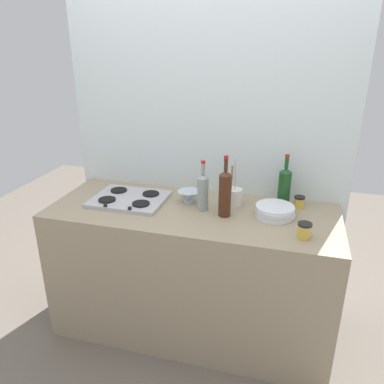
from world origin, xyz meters
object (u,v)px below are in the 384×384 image
at_px(stovetop_hob, 129,199).
at_px(plate_stack, 275,211).
at_px(wine_bottle_mid_left, 203,191).
at_px(condiment_jar_front, 299,202).
at_px(mixing_bowl, 189,196).
at_px(condiment_jar_rear, 304,230).
at_px(wine_bottle_mid_right, 284,186).
at_px(wine_bottle_leftmost, 225,193).
at_px(utensil_crock, 234,196).

distance_m(stovetop_hob, plate_stack, 0.94).
bearing_deg(wine_bottle_mid_left, stovetop_hob, 179.31).
bearing_deg(plate_stack, stovetop_hob, -179.18).
bearing_deg(condiment_jar_front, plate_stack, -127.85).
bearing_deg(mixing_bowl, condiment_jar_rear, -22.24).
bearing_deg(wine_bottle_mid_right, wine_bottle_leftmost, -141.63).
height_order(plate_stack, wine_bottle_leftmost, wine_bottle_leftmost).
xyz_separation_m(stovetop_hob, condiment_jar_rear, (1.11, -0.21, 0.03)).
xyz_separation_m(wine_bottle_mid_right, condiment_jar_front, (0.10, -0.02, -0.09)).
distance_m(stovetop_hob, mixing_bowl, 0.39).
bearing_deg(wine_bottle_leftmost, plate_stack, 12.75).
height_order(mixing_bowl, utensil_crock, utensil_crock).
distance_m(plate_stack, wine_bottle_mid_left, 0.45).
distance_m(stovetop_hob, wine_bottle_mid_left, 0.51).
bearing_deg(condiment_jar_rear, plate_stack, 126.86).
relative_size(wine_bottle_mid_right, condiment_jar_rear, 3.86).
xyz_separation_m(wine_bottle_mid_left, utensil_crock, (0.17, 0.13, -0.06)).
bearing_deg(mixing_bowl, stovetop_hob, -167.69).
distance_m(wine_bottle_mid_right, condiment_jar_front, 0.14).
xyz_separation_m(wine_bottle_leftmost, condiment_jar_rear, (0.46, -0.16, -0.10)).
bearing_deg(wine_bottle_mid_right, plate_stack, -100.85).
xyz_separation_m(utensil_crock, condiment_jar_rear, (0.44, -0.33, -0.02)).
bearing_deg(wine_bottle_leftmost, condiment_jar_rear, -18.94).
height_order(stovetop_hob, condiment_jar_rear, condiment_jar_rear).
xyz_separation_m(stovetop_hob, condiment_jar_front, (1.08, 0.19, 0.02)).
relative_size(stovetop_hob, wine_bottle_mid_left, 1.47).
bearing_deg(plate_stack, wine_bottle_mid_right, 79.15).
xyz_separation_m(wine_bottle_leftmost, utensil_crock, (0.03, 0.17, -0.09)).
bearing_deg(condiment_jar_rear, wine_bottle_mid_right, 107.32).
relative_size(plate_stack, condiment_jar_front, 3.19).
xyz_separation_m(wine_bottle_mid_left, mixing_bowl, (-0.11, 0.09, -0.08)).
bearing_deg(condiment_jar_front, stovetop_hob, -169.94).
xyz_separation_m(stovetop_hob, wine_bottle_mid_left, (0.50, -0.01, 0.11)).
height_order(wine_bottle_mid_right, condiment_jar_rear, wine_bottle_mid_right).
height_order(wine_bottle_leftmost, mixing_bowl, wine_bottle_leftmost).
bearing_deg(wine_bottle_mid_left, wine_bottle_leftmost, -17.85).
height_order(stovetop_hob, wine_bottle_mid_left, wine_bottle_mid_left).
height_order(wine_bottle_mid_left, utensil_crock, wine_bottle_mid_left).
relative_size(wine_bottle_leftmost, wine_bottle_mid_left, 1.18).
bearing_deg(wine_bottle_mid_right, condiment_jar_rear, -72.68).
height_order(wine_bottle_mid_right, utensil_crock, wine_bottle_mid_right).
height_order(wine_bottle_leftmost, wine_bottle_mid_right, wine_bottle_leftmost).
distance_m(plate_stack, utensil_crock, 0.29).
bearing_deg(mixing_bowl, utensil_crock, 7.19).
bearing_deg(condiment_jar_rear, utensil_crock, 142.62).
xyz_separation_m(wine_bottle_mid_right, mixing_bowl, (-0.59, -0.13, -0.09)).
bearing_deg(utensil_crock, condiment_jar_front, 9.93).
height_order(stovetop_hob, plate_stack, plate_stack).
bearing_deg(wine_bottle_mid_left, condiment_jar_front, 18.79).
bearing_deg(plate_stack, utensil_crock, 158.11).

